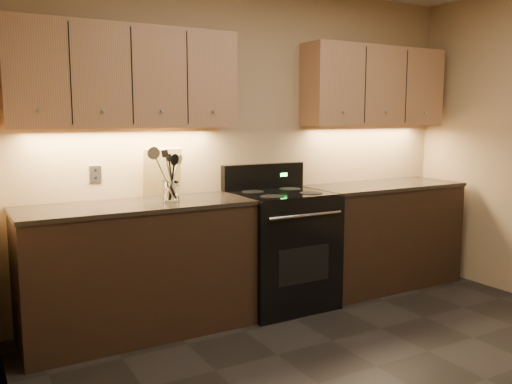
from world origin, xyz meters
TOP-DOWN VIEW (x-y plane):
  - wall_back at (0.00, 2.00)m, footprint 4.00×0.04m
  - wall_left at (-2.00, 0.00)m, footprint 0.04×4.00m
  - counter_left at (-1.10, 1.70)m, footprint 1.62×0.62m
  - counter_right at (1.18, 1.70)m, footprint 1.46×0.62m
  - stove at (0.08, 1.68)m, footprint 0.76×0.68m
  - upper_cab_left at (-1.10, 1.85)m, footprint 1.60×0.30m
  - upper_cab_right at (1.18, 1.85)m, footprint 1.44×0.30m
  - outlet_plate at (-1.30, 1.99)m, footprint 0.08×0.01m
  - utensil_crock at (-0.84, 1.69)m, footprint 0.12×0.12m
  - cutting_board at (-0.82, 1.95)m, footprint 0.30×0.11m
  - wooden_spoon at (-0.88, 1.69)m, footprint 0.20×0.11m
  - black_spoon at (-0.84, 1.72)m, footprint 0.08×0.16m
  - black_turner at (-0.83, 1.68)m, footprint 0.12×0.13m
  - steel_spatula at (-0.81, 1.69)m, footprint 0.19×0.14m
  - steel_skimmer at (-0.83, 1.68)m, footprint 0.25×0.11m

SIDE VIEW (x-z plane):
  - counter_left at x=-1.10m, z-range 0.00..0.93m
  - counter_right at x=1.18m, z-range 0.00..0.93m
  - stove at x=0.08m, z-range -0.09..1.05m
  - utensil_crock at x=-0.84m, z-range 0.92..1.07m
  - black_spoon at x=-0.84m, z-range 0.94..1.28m
  - black_turner at x=-0.83m, z-range 0.94..1.28m
  - cutting_board at x=-0.82m, z-range 0.93..1.30m
  - wooden_spoon at x=-0.88m, z-range 0.95..1.28m
  - outlet_plate at x=-1.30m, z-range 1.06..1.18m
  - steel_spatula at x=-0.81m, z-range 0.94..1.34m
  - steel_skimmer at x=-0.83m, z-range 0.94..1.34m
  - wall_back at x=0.00m, z-range 0.00..2.60m
  - wall_left at x=-2.00m, z-range 0.00..2.60m
  - upper_cab_left at x=-1.10m, z-range 1.45..2.15m
  - upper_cab_right at x=1.18m, z-range 1.45..2.15m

